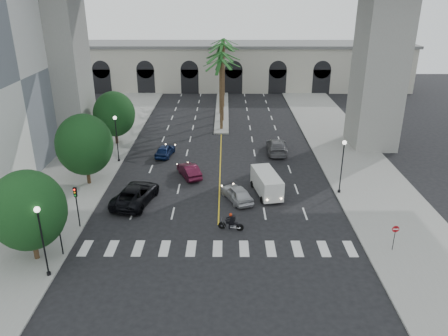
# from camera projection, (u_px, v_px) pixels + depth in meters

# --- Properties ---
(ground) EXTENTS (140.00, 140.00, 0.00)m
(ground) POSITION_uv_depth(u_px,v_px,m) (218.00, 238.00, 34.25)
(ground) COLOR black
(ground) RESTS_ON ground
(sidewalk_left) EXTENTS (8.00, 100.00, 0.15)m
(sidewalk_left) POSITION_uv_depth(u_px,v_px,m) (85.00, 165.00, 48.13)
(sidewalk_left) COLOR gray
(sidewalk_left) RESTS_ON ground
(sidewalk_right) EXTENTS (8.00, 100.00, 0.15)m
(sidewalk_right) POSITION_uv_depth(u_px,v_px,m) (356.00, 165.00, 48.01)
(sidewalk_right) COLOR gray
(sidewalk_right) RESTS_ON ground
(median) EXTENTS (2.00, 24.00, 0.20)m
(median) POSITION_uv_depth(u_px,v_px,m) (222.00, 110.00, 69.29)
(median) COLOR gray
(median) RESTS_ON ground
(pier_building) EXTENTS (71.00, 10.50, 8.50)m
(pier_building) POSITION_uv_depth(u_px,v_px,m) (223.00, 66.00, 83.39)
(pier_building) COLOR beige
(pier_building) RESTS_ON ground
(palm_a) EXTENTS (3.20, 3.20, 10.30)m
(palm_a) POSITION_uv_depth(u_px,v_px,m) (221.00, 63.00, 56.60)
(palm_a) COLOR #47331E
(palm_a) RESTS_ON ground
(palm_b) EXTENTS (3.20, 3.20, 10.60)m
(palm_b) POSITION_uv_depth(u_px,v_px,m) (222.00, 56.00, 60.19)
(palm_b) COLOR #47331E
(palm_b) RESTS_ON ground
(palm_c) EXTENTS (3.20, 3.20, 10.10)m
(palm_c) POSITION_uv_depth(u_px,v_px,m) (220.00, 55.00, 64.06)
(palm_c) COLOR #47331E
(palm_c) RESTS_ON ground
(palm_d) EXTENTS (3.20, 3.20, 10.90)m
(palm_d) POSITION_uv_depth(u_px,v_px,m) (223.00, 47.00, 67.47)
(palm_d) COLOR #47331E
(palm_d) RESTS_ON ground
(palm_e) EXTENTS (3.20, 3.20, 10.40)m
(palm_e) POSITION_uv_depth(u_px,v_px,m) (222.00, 47.00, 71.34)
(palm_e) COLOR #47331E
(palm_e) RESTS_ON ground
(palm_f) EXTENTS (3.20, 3.20, 10.70)m
(palm_f) POSITION_uv_depth(u_px,v_px,m) (224.00, 42.00, 74.93)
(palm_f) COLOR #47331E
(palm_f) RESTS_ON ground
(street_tree_near) EXTENTS (5.20, 5.20, 6.89)m
(street_tree_near) POSITION_uv_depth(u_px,v_px,m) (28.00, 210.00, 29.99)
(street_tree_near) COLOR #382616
(street_tree_near) RESTS_ON ground
(street_tree_mid) EXTENTS (5.44, 5.44, 7.21)m
(street_tree_mid) POSITION_uv_depth(u_px,v_px,m) (84.00, 145.00, 41.92)
(street_tree_mid) COLOR #382616
(street_tree_mid) RESTS_ON ground
(street_tree_far) EXTENTS (5.04, 5.04, 6.68)m
(street_tree_far) POSITION_uv_depth(u_px,v_px,m) (114.00, 114.00, 53.11)
(street_tree_far) COLOR #382616
(street_tree_far) RESTS_ON ground
(lamp_post_left_near) EXTENTS (0.40, 0.40, 5.35)m
(lamp_post_left_near) POSITION_uv_depth(u_px,v_px,m) (42.00, 236.00, 28.44)
(lamp_post_left_near) COLOR black
(lamp_post_left_near) RESTS_ON ground
(lamp_post_left_far) EXTENTS (0.40, 0.40, 5.35)m
(lamp_post_left_far) POSITION_uv_depth(u_px,v_px,m) (116.00, 135.00, 47.83)
(lamp_post_left_far) COLOR black
(lamp_post_left_far) RESTS_ON ground
(lamp_post_right) EXTENTS (0.40, 0.40, 5.35)m
(lamp_post_right) POSITION_uv_depth(u_px,v_px,m) (342.00, 162.00, 40.35)
(lamp_post_right) COLOR black
(lamp_post_right) RESTS_ON ground
(traffic_signal_near) EXTENTS (0.25, 0.18, 3.65)m
(traffic_signal_near) POSITION_uv_depth(u_px,v_px,m) (59.00, 226.00, 31.02)
(traffic_signal_near) COLOR black
(traffic_signal_near) RESTS_ON ground
(traffic_signal_far) EXTENTS (0.25, 0.18, 3.65)m
(traffic_signal_far) POSITION_uv_depth(u_px,v_px,m) (76.00, 200.00, 34.72)
(traffic_signal_far) COLOR black
(traffic_signal_far) RESTS_ON ground
(motorcycle_rider) EXTENTS (2.08, 0.66, 1.52)m
(motorcycle_rider) POSITION_uv_depth(u_px,v_px,m) (232.00, 222.00, 35.13)
(motorcycle_rider) COLOR black
(motorcycle_rider) RESTS_ON ground
(car_a) EXTENTS (3.26, 4.59, 1.45)m
(car_a) POSITION_uv_depth(u_px,v_px,m) (237.00, 193.00, 39.99)
(car_a) COLOR #B1B1B6
(car_a) RESTS_ON ground
(car_b) EXTENTS (2.99, 4.41, 1.37)m
(car_b) POSITION_uv_depth(u_px,v_px,m) (189.00, 171.00, 45.05)
(car_b) COLOR #420D20
(car_b) RESTS_ON ground
(car_c) EXTENTS (4.09, 6.62, 1.71)m
(car_c) POSITION_uv_depth(u_px,v_px,m) (135.00, 194.00, 39.55)
(car_c) COLOR black
(car_c) RESTS_ON ground
(car_d) EXTENTS (2.44, 5.61, 1.61)m
(car_d) POSITION_uv_depth(u_px,v_px,m) (277.00, 146.00, 51.60)
(car_d) COLOR slate
(car_d) RESTS_ON ground
(car_e) EXTENTS (2.24, 4.15, 1.34)m
(car_e) POSITION_uv_depth(u_px,v_px,m) (165.00, 150.00, 50.60)
(car_e) COLOR #0F1F4A
(car_e) RESTS_ON ground
(cargo_van) EXTENTS (2.80, 5.27, 2.13)m
(cargo_van) POSITION_uv_depth(u_px,v_px,m) (267.00, 183.00, 41.01)
(cargo_van) COLOR silver
(cargo_van) RESTS_ON ground
(pedestrian_a) EXTENTS (0.75, 0.61, 1.79)m
(pedestrian_a) POSITION_uv_depth(u_px,v_px,m) (30.00, 215.00, 35.49)
(pedestrian_a) COLOR black
(pedestrian_a) RESTS_ON sidewalk_left
(pedestrian_b) EXTENTS (0.96, 0.94, 1.56)m
(pedestrian_b) POSITION_uv_depth(u_px,v_px,m) (36.00, 190.00, 40.10)
(pedestrian_b) COLOR black
(pedestrian_b) RESTS_ON sidewalk_left
(do_not_enter_sign) EXTENTS (0.54, 0.05, 2.19)m
(do_not_enter_sign) POSITION_uv_depth(u_px,v_px,m) (395.00, 233.00, 31.88)
(do_not_enter_sign) COLOR black
(do_not_enter_sign) RESTS_ON ground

